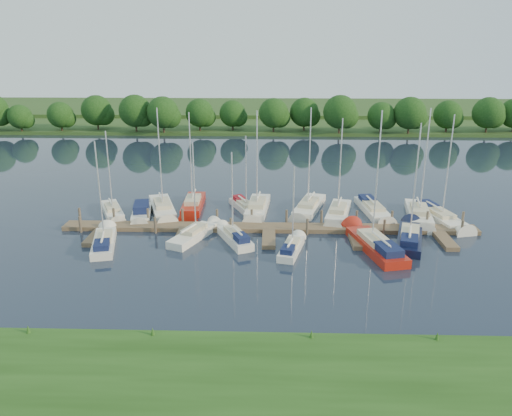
{
  "coord_description": "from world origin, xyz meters",
  "views": [
    {
      "loc": [
        0.13,
        -37.41,
        17.08
      ],
      "look_at": [
        -1.26,
        8.0,
        2.2
      ],
      "focal_mm": 35.0,
      "sensor_mm": 36.0,
      "label": 1
    }
  ],
  "objects_px": {
    "motorboat": "(142,214)",
    "sailboat_s_2": "(234,238)",
    "sailboat_n_5": "(257,209)",
    "dock": "(269,230)",
    "sailboat_n_0": "(113,212)"
  },
  "relations": [
    {
      "from": "sailboat_n_5",
      "to": "sailboat_s_2",
      "type": "xyz_separation_m",
      "value": [
        -1.84,
        -8.61,
        0.05
      ]
    },
    {
      "from": "dock",
      "to": "sailboat_n_0",
      "type": "xyz_separation_m",
      "value": [
        -16.58,
        4.8,
        0.07
      ]
    },
    {
      "from": "motorboat",
      "to": "sailboat_n_5",
      "type": "distance_m",
      "value": 12.19
    },
    {
      "from": "sailboat_n_5",
      "to": "sailboat_s_2",
      "type": "bearing_deg",
      "value": 82.61
    },
    {
      "from": "motorboat",
      "to": "sailboat_s_2",
      "type": "height_order",
      "value": "sailboat_s_2"
    },
    {
      "from": "dock",
      "to": "sailboat_n_0",
      "type": "relative_size",
      "value": 4.34
    },
    {
      "from": "sailboat_n_0",
      "to": "sailboat_n_5",
      "type": "bearing_deg",
      "value": 159.83
    },
    {
      "from": "sailboat_n_0",
      "to": "sailboat_s_2",
      "type": "distance_m",
      "value": 15.29
    },
    {
      "from": "motorboat",
      "to": "sailboat_s_2",
      "type": "relative_size",
      "value": 0.76
    },
    {
      "from": "sailboat_n_5",
      "to": "dock",
      "type": "bearing_deg",
      "value": 106.59
    },
    {
      "from": "motorboat",
      "to": "sailboat_n_5",
      "type": "height_order",
      "value": "sailboat_n_5"
    },
    {
      "from": "sailboat_n_0",
      "to": "motorboat",
      "type": "distance_m",
      "value": 3.36
    },
    {
      "from": "motorboat",
      "to": "sailboat_s_2",
      "type": "bearing_deg",
      "value": 137.01
    },
    {
      "from": "sailboat_s_2",
      "to": "dock",
      "type": "bearing_deg",
      "value": 13.67
    },
    {
      "from": "sailboat_s_2",
      "to": "sailboat_n_5",
      "type": "bearing_deg",
      "value": 53.26
    }
  ]
}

